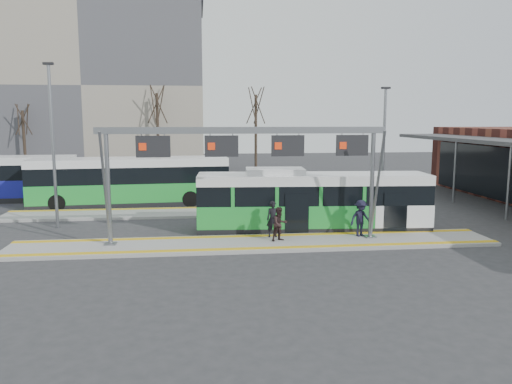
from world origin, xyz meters
TOP-DOWN VIEW (x-y plane):
  - ground at (0.00, 0.00)m, footprint 120.00×120.00m
  - platform_main at (0.00, 0.00)m, footprint 22.00×3.00m
  - platform_second at (-4.00, 8.00)m, footprint 20.00×3.00m
  - tactile_main at (0.00, 0.00)m, footprint 22.00×2.65m
  - tactile_second at (-4.00, 9.15)m, footprint 20.00×0.35m
  - gantry at (-0.35, 0.25)m, footprint 13.00×1.68m
  - apartment_block at (-14.00, 36.00)m, footprint 24.50×12.50m
  - hero_bus at (3.23, 2.71)m, footprint 11.87×3.29m
  - bg_bus_green at (-6.99, 11.28)m, footprint 12.82×3.55m
  - passenger_a at (0.93, 0.89)m, footprint 0.64×0.43m
  - passenger_b at (1.12, 0.09)m, footprint 0.94×0.86m
  - passenger_c at (5.10, 0.55)m, footprint 1.26×0.92m
  - tree_left at (-6.53, 28.83)m, footprint 1.40×1.40m
  - tree_mid at (3.38, 29.37)m, footprint 1.40×1.40m
  - tree_far at (-19.38, 28.99)m, footprint 1.40×1.40m
  - lamp_west at (-9.97, 4.78)m, footprint 0.50×0.25m
  - lamp_east at (8.35, 6.45)m, footprint 0.50×0.25m

SIDE VIEW (x-z plane):
  - ground at x=0.00m, z-range 0.00..0.00m
  - platform_main at x=0.00m, z-range 0.00..0.15m
  - platform_second at x=-4.00m, z-range 0.00..0.15m
  - tactile_main at x=0.00m, z-range 0.15..0.17m
  - tactile_second at x=-4.00m, z-range 0.15..0.17m
  - passenger_b at x=1.12m, z-range 0.15..1.72m
  - passenger_a at x=0.93m, z-range 0.15..1.87m
  - passenger_c at x=5.10m, z-range 0.15..1.90m
  - hero_bus at x=3.23m, z-range -0.14..3.09m
  - bg_bus_green at x=-6.99m, z-range -0.02..3.15m
  - lamp_east at x=8.35m, z-range 0.24..7.78m
  - gantry at x=-0.35m, z-range 1.70..6.90m
  - lamp_west at x=-9.97m, z-range 0.24..8.76m
  - tree_far at x=-19.38m, z-range 1.90..9.26m
  - tree_mid at x=3.38m, z-range 2.38..11.59m
  - tree_left at x=-6.53m, z-range 2.40..11.68m
  - apartment_block at x=-14.00m, z-range 0.01..18.41m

